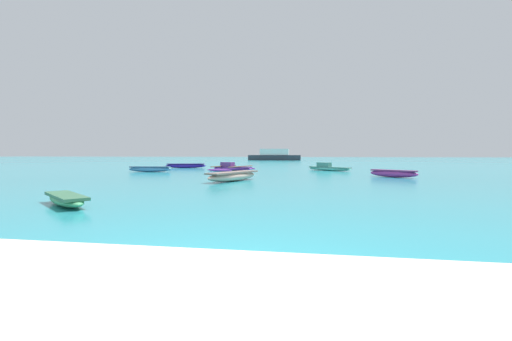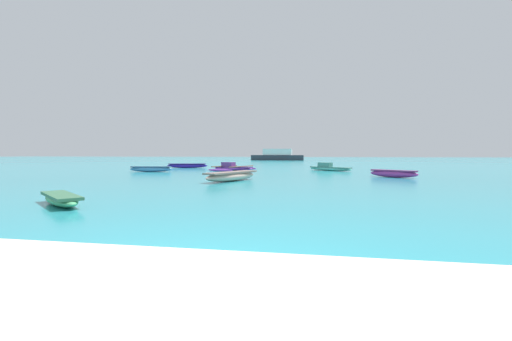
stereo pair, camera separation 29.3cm
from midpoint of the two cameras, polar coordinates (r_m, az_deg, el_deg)
ground_plane at (r=3.90m, az=-11.67°, el=-18.39°), size 240.00×240.00×0.00m
moored_boat_0 at (r=21.40m, az=22.29°, el=-0.43°), size 2.56×2.07×0.43m
moored_boat_1 at (r=17.24m, az=-3.64°, el=-0.90°), size 2.21×3.81×0.48m
moored_boat_2 at (r=27.92m, az=12.40°, el=0.43°), size 3.53×2.95×0.65m
moored_boat_3 at (r=27.90m, az=-3.67°, el=0.47°), size 3.68×4.39×0.67m
moored_boat_4 at (r=10.64m, az=-29.05°, el=-4.15°), size 2.32×2.04×0.30m
moored_boat_5 at (r=26.73m, az=-16.81°, el=0.27°), size 3.26×0.93×0.42m
moored_boat_6 at (r=32.96m, az=-11.13°, el=0.82°), size 3.79×1.52×0.42m
distant_ferry at (r=67.13m, az=3.71°, el=2.49°), size 10.17×2.24×2.24m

